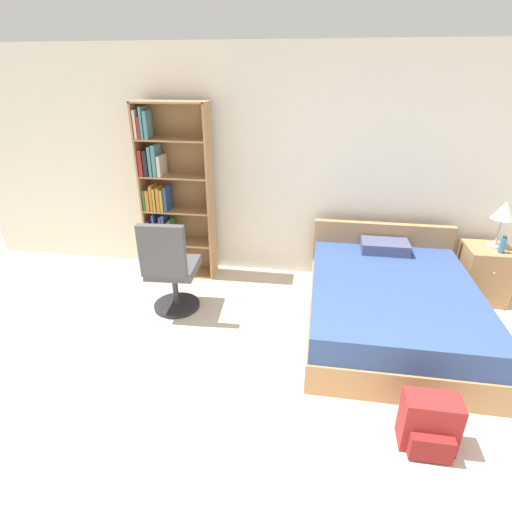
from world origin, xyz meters
The scene contains 8 objects.
wall_back centered at (0.00, 3.23, 1.30)m, with size 9.00×0.06×2.60m.
bookshelf centered at (-1.90, 2.96, 0.95)m, with size 0.81×0.29×2.02m.
bed centered at (0.57, 2.14, 0.27)m, with size 1.53×1.98×0.77m.
office_chair centered at (-1.60, 2.06, 0.49)m, with size 0.51×0.59×1.04m.
nightstand centered at (1.65, 2.88, 0.31)m, with size 0.45×0.48×0.61m.
table_lamp centered at (1.71, 2.92, 1.00)m, with size 0.23×0.23×0.50m.
water_bottle centered at (1.71, 2.76, 0.70)m, with size 0.06×0.06×0.18m.
backpack_red centered at (0.64, 0.75, 0.19)m, with size 0.36×0.27×0.40m.
Camera 1 is at (-0.19, -1.32, 2.32)m, focal length 28.00 mm.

